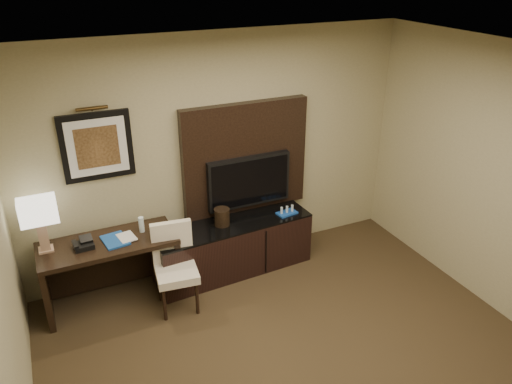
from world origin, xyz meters
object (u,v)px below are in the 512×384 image
credenza (233,247)px  tv (249,181)px  table_lamp (41,226)px  desk_chair (177,272)px  minibar_tray (287,211)px  desk (112,272)px  ice_bucket (222,217)px  desk_phone (84,244)px  water_bottle (141,225)px

credenza → tv: 0.79m
tv → table_lamp: (-2.25, -0.11, -0.01)m
desk_chair → minibar_tray: 1.51m
desk → ice_bucket: (1.26, 0.02, 0.36)m
credenza → desk_phone: 1.68m
credenza → ice_bucket: bearing=168.0°
credenza → tv: (0.29, 0.19, 0.70)m
credenza → minibar_tray: bearing=-8.3°
desk_chair → table_lamp: 1.39m
credenza → desk_phone: bearing=177.4°
water_bottle → minibar_tray: 1.68m
desk → credenza: size_ratio=0.75×
desk → desk_phone: bearing=-174.7°
minibar_tray → ice_bucket: bearing=174.5°
credenza → table_lamp: (-1.96, 0.08, 0.70)m
desk_phone → ice_bucket: (1.49, 0.04, -0.05)m
desk_chair → ice_bucket: 0.84m
credenza → water_bottle: size_ratio=10.88×
desk_chair → tv: bearing=35.4°
tv → ice_bucket: tv is taller
minibar_tray → tv: bearing=146.6°
desk_chair → table_lamp: bearing=164.6°
ice_bucket → desk: bearing=-179.2°
water_bottle → credenza: bearing=-3.1°
credenza → desk_phone: (-1.61, -0.02, 0.47)m
minibar_tray → table_lamp: bearing=176.9°
desk_chair → minibar_tray: size_ratio=3.71×
tv → desk_phone: bearing=-173.6°
credenza → water_bottle: (-1.01, 0.05, 0.51)m
desk → water_bottle: 0.59m
tv → desk_phone: 1.93m
tv → desk_chair: bearing=-151.5°
table_lamp → desk_phone: table_lamp is taller
water_bottle → minibar_tray: water_bottle is taller
desk_chair → ice_bucket: (0.67, 0.41, 0.29)m
tv → water_bottle: (-1.30, -0.14, -0.20)m
tv → minibar_tray: bearing=-33.4°
credenza → desk_chair: desk_chair is taller
desk_phone → minibar_tray: desk_phone is taller
tv → desk_chair: tv is taller
table_lamp → minibar_tray: 2.65m
credenza → tv: bearing=29.9°
table_lamp → ice_bucket: bearing=-2.1°
ice_bucket → minibar_tray: (0.78, -0.08, -0.06)m
tv → water_bottle: size_ratio=5.94×
desk_phone → water_bottle: 0.61m
tv → ice_bucket: 0.53m
tv → desk_chair: size_ratio=1.15×
table_lamp → minibar_tray: (2.62, -0.14, -0.34)m
credenza → ice_bucket: 0.43m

